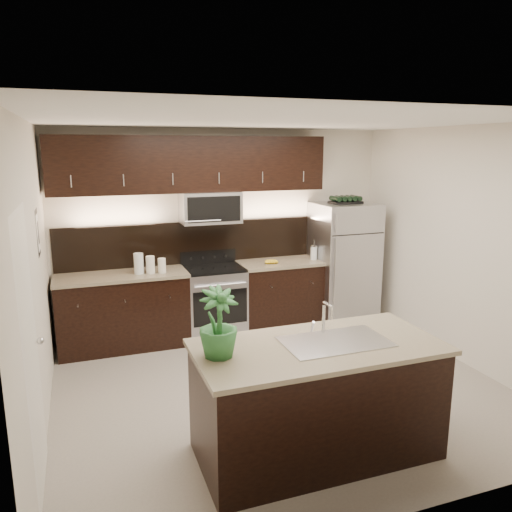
{
  "coord_description": "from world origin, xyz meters",
  "views": [
    {
      "loc": [
        -1.85,
        -4.44,
        2.45
      ],
      "look_at": [
        -0.07,
        0.55,
        1.3
      ],
      "focal_mm": 35.0,
      "sensor_mm": 36.0,
      "label": 1
    }
  ],
  "objects": [
    {
      "name": "ground",
      "position": [
        0.0,
        0.0,
        0.0
      ],
      "size": [
        4.5,
        4.5,
        0.0
      ],
      "primitive_type": "plane",
      "color": "gray",
      "rests_on": "ground"
    },
    {
      "name": "room_walls",
      "position": [
        -0.11,
        -0.04,
        1.7
      ],
      "size": [
        4.52,
        4.02,
        2.71
      ],
      "color": "beige",
      "rests_on": "ground"
    },
    {
      "name": "counter_run",
      "position": [
        -0.46,
        1.69,
        0.47
      ],
      "size": [
        3.51,
        0.65,
        0.94
      ],
      "color": "black",
      "rests_on": "ground"
    },
    {
      "name": "upper_fixtures",
      "position": [
        -0.43,
        1.84,
        2.14
      ],
      "size": [
        3.49,
        0.4,
        1.66
      ],
      "color": "black",
      "rests_on": "counter_run"
    },
    {
      "name": "island",
      "position": [
        -0.15,
        -1.13,
        0.47
      ],
      "size": [
        1.96,
        0.96,
        0.94
      ],
      "color": "black",
      "rests_on": "ground"
    },
    {
      "name": "sink_faucet",
      "position": [
        -0.0,
        -1.12,
        0.96
      ],
      "size": [
        0.84,
        0.5,
        0.28
      ],
      "color": "silver",
      "rests_on": "island"
    },
    {
      "name": "refrigerator",
      "position": [
        1.63,
        1.63,
        0.85
      ],
      "size": [
        0.82,
        0.74,
        1.7
      ],
      "primitive_type": "cube",
      "color": "#B2B2B7",
      "rests_on": "ground"
    },
    {
      "name": "wine_rack",
      "position": [
        1.63,
        1.63,
        1.75
      ],
      "size": [
        0.42,
        0.26,
        0.1
      ],
      "color": "black",
      "rests_on": "refrigerator"
    },
    {
      "name": "plant",
      "position": [
        -0.95,
        -1.09,
        1.2
      ],
      "size": [
        0.36,
        0.36,
        0.52
      ],
      "primitive_type": "imported",
      "rotation": [
        0.0,
        0.0,
        0.25
      ],
      "color": "#28652D",
      "rests_on": "island"
    },
    {
      "name": "canisters",
      "position": [
        -1.1,
        1.62,
        1.05
      ],
      "size": [
        0.38,
        0.15,
        0.26
      ],
      "rotation": [
        0.0,
        0.0,
        -0.18
      ],
      "color": "silver",
      "rests_on": "counter_run"
    },
    {
      "name": "french_press",
      "position": [
        1.17,
        1.64,
        1.04
      ],
      "size": [
        0.09,
        0.09,
        0.27
      ],
      "rotation": [
        0.0,
        0.0,
        -0.14
      ],
      "color": "silver",
      "rests_on": "counter_run"
    },
    {
      "name": "bananas",
      "position": [
        0.47,
        1.61,
        0.97
      ],
      "size": [
        0.21,
        0.18,
        0.06
      ],
      "primitive_type": "ellipsoid",
      "rotation": [
        0.0,
        0.0,
        -0.18
      ],
      "color": "gold",
      "rests_on": "counter_run"
    }
  ]
}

